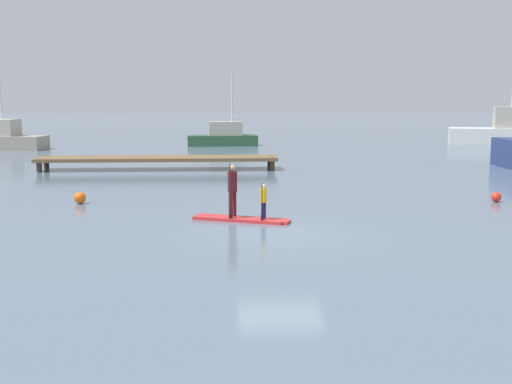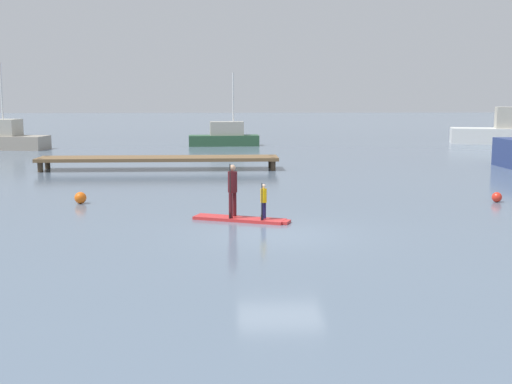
% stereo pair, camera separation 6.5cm
% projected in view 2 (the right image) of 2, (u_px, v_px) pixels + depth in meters
% --- Properties ---
extents(ground_plane, '(240.00, 240.00, 0.00)m').
position_uv_depth(ground_plane, '(280.00, 235.00, 19.27)').
color(ground_plane, slate).
extents(paddleboard_near, '(3.17, 1.75, 0.10)m').
position_uv_depth(paddleboard_near, '(241.00, 219.00, 21.39)').
color(paddleboard_near, red).
rests_on(paddleboard_near, ground).
extents(paddler_adult, '(0.39, 0.50, 1.76)m').
position_uv_depth(paddler_adult, '(233.00, 187.00, 21.32)').
color(paddler_adult, '#4C1419').
rests_on(paddler_adult, paddleboard_near).
extents(paddler_child_solo, '(0.26, 0.38, 1.18)m').
position_uv_depth(paddler_child_solo, '(263.00, 199.00, 21.03)').
color(paddler_child_solo, '#19194C').
rests_on(paddler_child_solo, paddleboard_near).
extents(trawler_grey_distant, '(5.51, 1.92, 5.65)m').
position_uv_depth(trawler_grey_distant, '(225.00, 136.00, 51.65)').
color(trawler_grey_distant, '#2D5638').
rests_on(trawler_grey_distant, ground).
extents(floating_dock, '(12.79, 2.07, 0.69)m').
position_uv_depth(floating_dock, '(159.00, 159.00, 35.51)').
color(floating_dock, brown).
rests_on(floating_dock, ground).
extents(mooring_buoy_near, '(0.38, 0.38, 0.38)m').
position_uv_depth(mooring_buoy_near, '(497.00, 197.00, 25.02)').
color(mooring_buoy_near, red).
rests_on(mooring_buoy_near, ground).
extents(mooring_buoy_mid, '(0.44, 0.44, 0.44)m').
position_uv_depth(mooring_buoy_mid, '(80.00, 198.00, 24.66)').
color(mooring_buoy_mid, orange).
rests_on(mooring_buoy_mid, ground).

